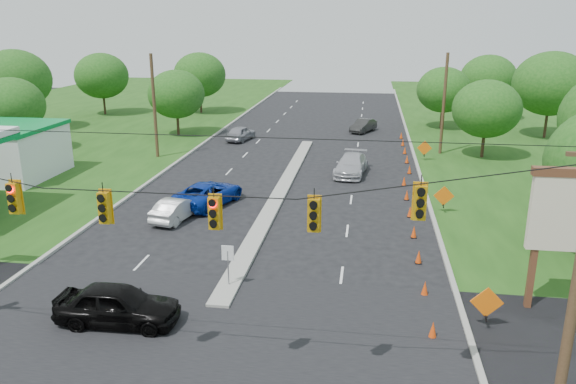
% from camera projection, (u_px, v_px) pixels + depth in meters
% --- Properties ---
extents(ground, '(160.00, 160.00, 0.00)m').
position_uv_depth(ground, '(187.00, 364.00, 19.75)').
color(ground, black).
rests_on(ground, ground).
extents(cross_street, '(160.00, 14.00, 0.02)m').
position_uv_depth(cross_street, '(187.00, 364.00, 19.75)').
color(cross_street, black).
rests_on(cross_street, ground).
extents(curb_left, '(0.25, 110.00, 0.16)m').
position_uv_depth(curb_left, '(184.00, 158.00, 49.55)').
color(curb_left, gray).
rests_on(curb_left, ground).
extents(curb_right, '(0.25, 110.00, 0.16)m').
position_uv_depth(curb_right, '(417.00, 166.00, 46.76)').
color(curb_right, gray).
rests_on(curb_right, ground).
extents(median, '(1.00, 34.00, 0.18)m').
position_uv_depth(median, '(281.00, 192.00, 39.63)').
color(median, gray).
rests_on(median, ground).
extents(median_sign, '(0.55, 0.06, 2.05)m').
position_uv_depth(median_sign, '(228.00, 258.00, 25.01)').
color(median_sign, gray).
rests_on(median_sign, ground).
extents(signal_span, '(25.60, 0.32, 9.00)m').
position_uv_depth(signal_span, '(167.00, 244.00, 17.37)').
color(signal_span, '#422D1C').
rests_on(signal_span, ground).
extents(utility_pole_far_left, '(0.28, 0.28, 9.00)m').
position_uv_depth(utility_pole_far_left, '(154.00, 107.00, 48.57)').
color(utility_pole_far_left, '#422D1C').
rests_on(utility_pole_far_left, ground).
extents(utility_pole_far_right, '(0.28, 0.28, 9.00)m').
position_uv_depth(utility_pole_far_right, '(444.00, 105.00, 49.85)').
color(utility_pole_far_right, '#422D1C').
rests_on(utility_pole_far_right, ground).
extents(pylon_sign, '(5.90, 2.30, 6.12)m').
position_uv_depth(pylon_sign, '(575.00, 218.00, 22.48)').
color(pylon_sign, '#59331E').
rests_on(pylon_sign, ground).
extents(cone_0, '(0.32, 0.32, 0.70)m').
position_uv_depth(cone_0, '(433.00, 330.00, 21.29)').
color(cone_0, '#DF430D').
rests_on(cone_0, ground).
extents(cone_1, '(0.32, 0.32, 0.70)m').
position_uv_depth(cone_1, '(425.00, 288.00, 24.60)').
color(cone_1, '#DF430D').
rests_on(cone_1, ground).
extents(cone_2, '(0.32, 0.32, 0.70)m').
position_uv_depth(cone_2, '(419.00, 257.00, 27.92)').
color(cone_2, '#DF430D').
rests_on(cone_2, ground).
extents(cone_3, '(0.32, 0.32, 0.70)m').
position_uv_depth(cone_3, '(414.00, 232.00, 31.23)').
color(cone_3, '#DF430D').
rests_on(cone_3, ground).
extents(cone_4, '(0.32, 0.32, 0.70)m').
position_uv_depth(cone_4, '(410.00, 212.00, 34.54)').
color(cone_4, '#DF430D').
rests_on(cone_4, ground).
extents(cone_5, '(0.32, 0.32, 0.70)m').
position_uv_depth(cone_5, '(407.00, 195.00, 37.86)').
color(cone_5, '#DF430D').
rests_on(cone_5, ground).
extents(cone_6, '(0.32, 0.32, 0.70)m').
position_uv_depth(cone_6, '(404.00, 181.00, 41.17)').
color(cone_6, '#DF430D').
rests_on(cone_6, ground).
extents(cone_7, '(0.32, 0.32, 0.70)m').
position_uv_depth(cone_7, '(410.00, 169.00, 44.40)').
color(cone_7, '#DF430D').
rests_on(cone_7, ground).
extents(cone_8, '(0.32, 0.32, 0.70)m').
position_uv_depth(cone_8, '(407.00, 159.00, 47.71)').
color(cone_8, '#DF430D').
rests_on(cone_8, ground).
extents(cone_9, '(0.32, 0.32, 0.70)m').
position_uv_depth(cone_9, '(405.00, 150.00, 51.03)').
color(cone_9, '#DF430D').
rests_on(cone_9, ground).
extents(cone_10, '(0.32, 0.32, 0.70)m').
position_uv_depth(cone_10, '(403.00, 142.00, 54.34)').
color(cone_10, '#DF430D').
rests_on(cone_10, ground).
extents(cone_11, '(0.32, 0.32, 0.70)m').
position_uv_depth(cone_11, '(401.00, 135.00, 57.65)').
color(cone_11, '#DF430D').
rests_on(cone_11, ground).
extents(work_sign_0, '(1.27, 0.58, 1.37)m').
position_uv_depth(work_sign_0, '(487.00, 304.00, 21.73)').
color(work_sign_0, black).
rests_on(work_sign_0, ground).
extents(work_sign_1, '(1.27, 0.58, 1.37)m').
position_uv_depth(work_sign_1, '(444.00, 197.00, 34.98)').
color(work_sign_1, black).
rests_on(work_sign_1, ground).
extents(work_sign_2, '(1.27, 0.58, 1.37)m').
position_uv_depth(work_sign_2, '(424.00, 149.00, 48.24)').
color(work_sign_2, black).
rests_on(work_sign_2, ground).
extents(tree_2, '(5.88, 5.88, 6.86)m').
position_uv_depth(tree_2, '(11.00, 105.00, 50.48)').
color(tree_2, black).
rests_on(tree_2, ground).
extents(tree_3, '(7.56, 7.56, 8.82)m').
position_uv_depth(tree_3, '(15.00, 80.00, 60.42)').
color(tree_3, black).
rests_on(tree_3, ground).
extents(tree_4, '(6.72, 6.72, 7.84)m').
position_uv_depth(tree_4, '(102.00, 76.00, 71.40)').
color(tree_4, black).
rests_on(tree_4, ground).
extents(tree_5, '(5.88, 5.88, 6.86)m').
position_uv_depth(tree_5, '(176.00, 94.00, 58.29)').
color(tree_5, black).
rests_on(tree_5, ground).
extents(tree_6, '(6.72, 6.72, 7.84)m').
position_uv_depth(tree_6, '(200.00, 75.00, 72.59)').
color(tree_6, black).
rests_on(tree_6, ground).
extents(tree_9, '(5.88, 5.88, 6.86)m').
position_uv_depth(tree_9, '(487.00, 109.00, 48.47)').
color(tree_9, black).
rests_on(tree_9, ground).
extents(tree_10, '(7.56, 7.56, 8.82)m').
position_uv_depth(tree_10, '(551.00, 84.00, 56.47)').
color(tree_10, black).
rests_on(tree_10, ground).
extents(tree_11, '(6.72, 6.72, 7.84)m').
position_uv_depth(tree_11, '(488.00, 79.00, 67.62)').
color(tree_11, black).
rests_on(tree_11, ground).
extents(tree_12, '(5.88, 5.88, 6.86)m').
position_uv_depth(tree_12, '(444.00, 90.00, 62.00)').
color(tree_12, black).
rests_on(tree_12, ground).
extents(black_sedan, '(4.95, 2.08, 1.67)m').
position_uv_depth(black_sedan, '(118.00, 305.00, 22.17)').
color(black_sedan, black).
rests_on(black_sedan, ground).
extents(white_sedan, '(2.23, 4.34, 1.36)m').
position_uv_depth(white_sedan, '(177.00, 209.00, 34.02)').
color(white_sedan, '#B8B8B8').
rests_on(white_sedan, ground).
extents(blue_pickup, '(4.22, 6.13, 1.56)m').
position_uv_depth(blue_pickup, '(208.00, 193.00, 36.75)').
color(blue_pickup, '#092997').
rests_on(blue_pickup, ground).
extents(silver_car_far, '(2.77, 5.60, 1.57)m').
position_uv_depth(silver_car_far, '(351.00, 165.00, 44.05)').
color(silver_car_far, '#B0B0B7').
rests_on(silver_car_far, ground).
extents(silver_car_oncoming, '(2.63, 4.63, 1.49)m').
position_uv_depth(silver_car_oncoming, '(241.00, 133.00, 56.80)').
color(silver_car_oncoming, gray).
rests_on(silver_car_oncoming, ground).
extents(dark_car_receding, '(3.03, 4.45, 1.39)m').
position_uv_depth(dark_car_receding, '(363.00, 126.00, 61.15)').
color(dark_car_receding, '#252525').
rests_on(dark_car_receding, ground).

